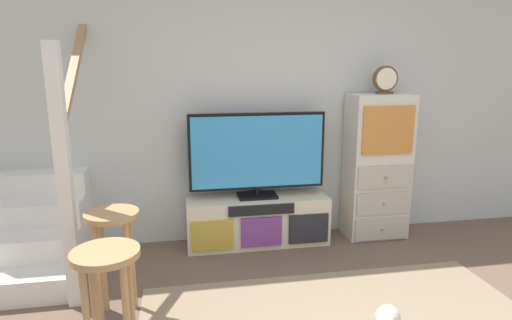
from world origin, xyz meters
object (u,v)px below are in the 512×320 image
(bar_stool_near, at_px, (108,287))
(bar_stool_far, at_px, (114,240))
(desk_clock, at_px, (385,80))
(television, at_px, (257,153))
(side_cabinet, at_px, (377,167))
(media_console, at_px, (258,221))

(bar_stool_near, height_order, bar_stool_far, bar_stool_near)
(desk_clock, bearing_deg, television, 178.62)
(television, height_order, bar_stool_far, television)
(side_cabinet, distance_m, bar_stool_far, 2.52)
(desk_clock, bearing_deg, bar_stool_near, -144.32)
(television, relative_size, side_cabinet, 0.90)
(desk_clock, distance_m, bar_stool_far, 2.71)
(media_console, distance_m, side_cabinet, 1.26)
(media_console, xyz_separation_m, side_cabinet, (1.17, 0.01, 0.47))
(bar_stool_far, bearing_deg, side_cabinet, 23.95)
(side_cabinet, bearing_deg, bar_stool_far, -156.05)
(television, bearing_deg, bar_stool_near, -122.98)
(television, height_order, desk_clock, desk_clock)
(side_cabinet, distance_m, desk_clock, 0.83)
(television, xyz_separation_m, desk_clock, (1.19, -0.03, 0.65))
(desk_clock, distance_m, bar_stool_near, 2.95)
(media_console, height_order, side_cabinet, side_cabinet)
(side_cabinet, xyz_separation_m, bar_stool_near, (-2.24, -1.64, -0.14))
(media_console, height_order, desk_clock, desk_clock)
(media_console, distance_m, television, 0.64)
(television, relative_size, desk_clock, 4.89)
(side_cabinet, distance_m, bar_stool_near, 2.78)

